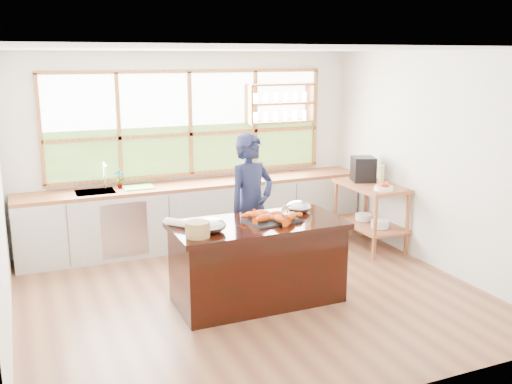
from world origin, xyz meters
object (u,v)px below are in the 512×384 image
island (258,262)px  cook (251,207)px  espresso_machine (363,169)px  wicker_basket (198,229)px

island → cook: cook is taller
island → cook: 0.86m
island → espresso_machine: 2.63m
island → espresso_machine: espresso_machine is taller
cook → espresso_machine: size_ratio=5.07×
island → wicker_basket: (-0.74, -0.23, 0.52)m
espresso_machine → wicker_basket: size_ratio=1.44×
cook → espresso_machine: 2.07m
wicker_basket → cook: bearing=44.5°
wicker_basket → espresso_machine: bearing=27.8°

